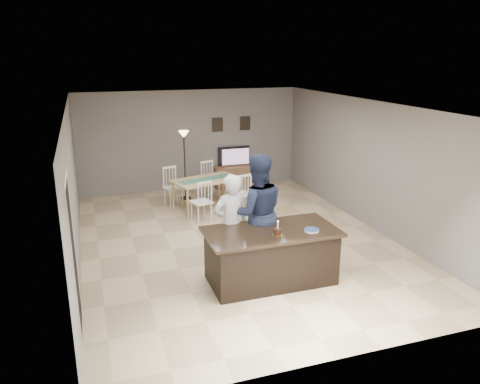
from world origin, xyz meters
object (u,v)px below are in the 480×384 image
object	(u,v)px
tv_console	(236,176)
birthday_cake	(278,232)
dining_table	(206,184)
kitchen_island	(271,256)
man	(257,213)
plate_stack	(312,230)
television	(235,156)
woman	(231,224)
floor_lamp	(184,146)

from	to	relation	value
tv_console	birthday_cake	xyz separation A→B (m)	(-1.19, -5.80, 0.66)
tv_console	dining_table	size ratio (longest dim) A/B	0.57
kitchen_island	tv_console	size ratio (longest dim) A/B	1.79
man	plate_stack	distance (m)	1.03
kitchen_island	television	bearing A→B (deg)	77.99
kitchen_island	dining_table	size ratio (longest dim) A/B	1.02
kitchen_island	woman	world-z (taller)	woman
kitchen_island	dining_table	distance (m)	3.99
tv_console	birthday_cake	bearing A→B (deg)	-101.58
television	plate_stack	world-z (taller)	television
woman	dining_table	world-z (taller)	woman
kitchen_island	woman	size ratio (longest dim) A/B	1.24
woman	plate_stack	world-z (taller)	woman
woman	floor_lamp	world-z (taller)	floor_lamp
man	floor_lamp	size ratio (longest dim) A/B	1.16
kitchen_island	man	size ratio (longest dim) A/B	1.05
plate_stack	tv_console	bearing A→B (deg)	84.04
television	dining_table	xyz separation A→B (m)	(-1.26, -1.66, -0.26)
plate_stack	kitchen_island	bearing A→B (deg)	156.83
kitchen_island	floor_lamp	world-z (taller)	floor_lamp
television	woman	size ratio (longest dim) A/B	0.53
television	woman	distance (m)	5.37
woman	plate_stack	xyz separation A→B (m)	(1.10, -0.80, 0.05)
tv_console	man	xyz separation A→B (m)	(-1.25, -5.02, 0.72)
tv_console	man	size ratio (longest dim) A/B	0.59
plate_stack	dining_table	distance (m)	4.30
woman	floor_lamp	bearing A→B (deg)	-98.73
woman	floor_lamp	distance (m)	4.42
man	birthday_cake	distance (m)	0.78
tv_console	dining_table	xyz separation A→B (m)	(-1.26, -1.59, 0.31)
plate_stack	floor_lamp	xyz separation A→B (m)	(-0.96, 5.19, 0.45)
woman	birthday_cake	size ratio (longest dim) A/B	7.16
tv_console	man	world-z (taller)	man
man	plate_stack	bearing A→B (deg)	137.24
kitchen_island	man	xyz separation A→B (m)	(-0.05, 0.55, 0.57)
plate_stack	floor_lamp	size ratio (longest dim) A/B	0.13
woman	birthday_cake	bearing A→B (deg)	117.10
dining_table	birthday_cake	bearing A→B (deg)	-105.17
dining_table	floor_lamp	xyz separation A→B (m)	(-0.31, 0.95, 0.76)
plate_stack	floor_lamp	world-z (taller)	floor_lamp
birthday_cake	floor_lamp	bearing A→B (deg)	94.20
kitchen_island	birthday_cake	xyz separation A→B (m)	(0.01, -0.23, 0.50)
woman	plate_stack	bearing A→B (deg)	137.05
plate_stack	floor_lamp	bearing A→B (deg)	100.46
woman	man	world-z (taller)	man
television	man	bearing A→B (deg)	76.25
woman	man	xyz separation A→B (m)	(0.46, 0.00, 0.15)
kitchen_island	woman	bearing A→B (deg)	132.83
kitchen_island	plate_stack	size ratio (longest dim) A/B	9.05
woman	kitchen_island	bearing A→B (deg)	125.97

